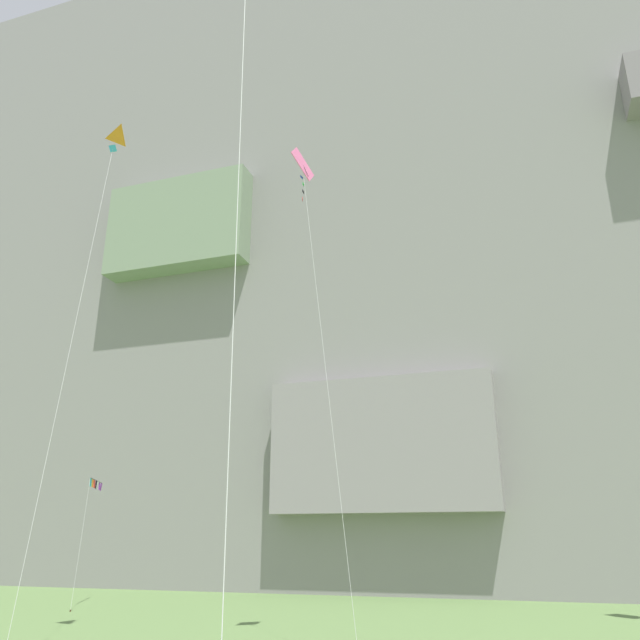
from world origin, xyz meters
The scene contains 4 objects.
cliff_face centered at (-0.02, 59.47, 33.19)m, with size 180.00×24.42×66.47m.
kite_banner_upper_right centered at (-16.65, 37.29, 7.03)m, with size 2.99×5.41×7.48m.
kite_diamond_low_left centered at (1.99, 25.56, 19.62)m, with size 3.26×3.24×21.28m.
kite_delta_mid_left centered at (-6.72, 22.30, 20.35)m, with size 3.47×5.32×21.36m.
Camera 1 is at (10.65, 2.13, 3.90)m, focal length 35.06 mm.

